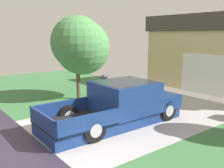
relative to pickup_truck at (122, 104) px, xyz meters
The scene contains 4 objects.
pickup_truck is the anchor object (origin of this frame).
person_with_hat 1.57m from the pickup_truck, behind, with size 0.52×0.43×1.68m.
handbag 1.85m from the pickup_truck, behind, with size 0.38×0.17×0.41m.
front_yard_tree 4.74m from the pickup_truck, behind, with size 3.02×3.21×4.32m.
Camera 1 is at (7.34, -2.88, 3.38)m, focal length 40.92 mm.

